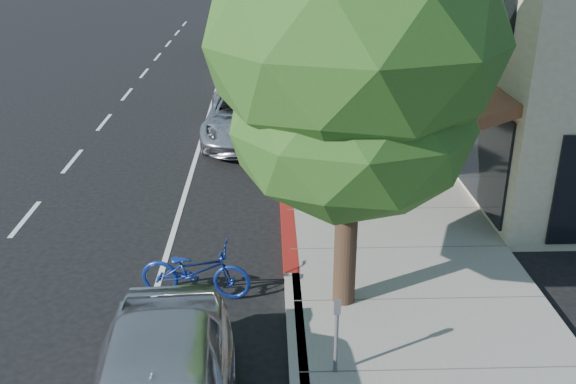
{
  "coord_description": "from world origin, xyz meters",
  "views": [
    {
      "loc": [
        -0.42,
        -11.91,
        6.45
      ],
      "look_at": [
        -0.04,
        0.23,
        1.35
      ],
      "focal_mm": 40.0,
      "sensor_mm": 36.0,
      "label": 1
    }
  ],
  "objects_px": {
    "bicycle": "(195,270)",
    "pedestrian": "(400,108)",
    "street_tree_0": "(353,46)",
    "silver_suv": "(246,116)",
    "cyclist": "(296,164)",
    "dark_sedan": "(266,101)",
    "dark_suv_far": "(235,35)",
    "white_pickup": "(255,59)",
    "street_tree_1": "(322,2)"
  },
  "relations": [
    {
      "from": "street_tree_1",
      "to": "dark_sedan",
      "type": "xyz_separation_m",
      "value": [
        -1.4,
        5.57,
        -3.89
      ]
    },
    {
      "from": "dark_suv_far",
      "to": "dark_sedan",
      "type": "bearing_deg",
      "value": -84.54
    },
    {
      "from": "cyclist",
      "to": "bicycle",
      "type": "bearing_deg",
      "value": 137.13
    },
    {
      "from": "street_tree_0",
      "to": "white_pickup",
      "type": "xyz_separation_m",
      "value": [
        -1.91,
        18.65,
        -3.83
      ]
    },
    {
      "from": "street_tree_1",
      "to": "dark_sedan",
      "type": "relative_size",
      "value": 1.58
    },
    {
      "from": "silver_suv",
      "to": "dark_sedan",
      "type": "relative_size",
      "value": 1.1
    },
    {
      "from": "street_tree_0",
      "to": "silver_suv",
      "type": "distance_m",
      "value": 10.95
    },
    {
      "from": "cyclist",
      "to": "silver_suv",
      "type": "distance_m",
      "value": 5.19
    },
    {
      "from": "cyclist",
      "to": "bicycle",
      "type": "height_order",
      "value": "cyclist"
    },
    {
      "from": "bicycle",
      "to": "pedestrian",
      "type": "relative_size",
      "value": 1.27
    },
    {
      "from": "white_pickup",
      "to": "cyclist",
      "type": "bearing_deg",
      "value": -87.17
    },
    {
      "from": "dark_suv_far",
      "to": "cyclist",
      "type": "bearing_deg",
      "value": -84.7
    },
    {
      "from": "street_tree_0",
      "to": "pedestrian",
      "type": "height_order",
      "value": "street_tree_0"
    },
    {
      "from": "street_tree_0",
      "to": "dark_suv_far",
      "type": "bearing_deg",
      "value": 96.94
    },
    {
      "from": "white_pickup",
      "to": "pedestrian",
      "type": "xyz_separation_m",
      "value": [
        4.81,
        -8.64,
        0.08
      ]
    },
    {
      "from": "cyclist",
      "to": "street_tree_0",
      "type": "bearing_deg",
      "value": 168.87
    },
    {
      "from": "street_tree_1",
      "to": "dark_suv_far",
      "type": "height_order",
      "value": "street_tree_1"
    },
    {
      "from": "white_pickup",
      "to": "dark_suv_far",
      "type": "relative_size",
      "value": 1.22
    },
    {
      "from": "cyclist",
      "to": "silver_suv",
      "type": "xyz_separation_m",
      "value": [
        -1.4,
        5.0,
        -0.17
      ]
    },
    {
      "from": "bicycle",
      "to": "silver_suv",
      "type": "distance_m",
      "value": 9.56
    },
    {
      "from": "silver_suv",
      "to": "pedestrian",
      "type": "xyz_separation_m",
      "value": [
        4.95,
        0.01,
        0.2
      ]
    },
    {
      "from": "pedestrian",
      "to": "dark_sedan",
      "type": "bearing_deg",
      "value": -26.8
    },
    {
      "from": "street_tree_0",
      "to": "cyclist",
      "type": "bearing_deg",
      "value": 97.41
    },
    {
      "from": "street_tree_0",
      "to": "dark_suv_far",
      "type": "relative_size",
      "value": 1.53
    },
    {
      "from": "cyclist",
      "to": "dark_suv_far",
      "type": "height_order",
      "value": "cyclist"
    },
    {
      "from": "street_tree_1",
      "to": "white_pickup",
      "type": "xyz_separation_m",
      "value": [
        -1.91,
        12.65,
        -3.82
      ]
    },
    {
      "from": "bicycle",
      "to": "pedestrian",
      "type": "height_order",
      "value": "pedestrian"
    },
    {
      "from": "street_tree_0",
      "to": "pedestrian",
      "type": "distance_m",
      "value": 11.07
    },
    {
      "from": "street_tree_1",
      "to": "white_pickup",
      "type": "distance_m",
      "value": 13.35
    },
    {
      "from": "street_tree_1",
      "to": "dark_suv_far",
      "type": "distance_m",
      "value": 20.07
    },
    {
      "from": "street_tree_0",
      "to": "white_pickup",
      "type": "distance_m",
      "value": 19.13
    },
    {
      "from": "silver_suv",
      "to": "dark_sedan",
      "type": "bearing_deg",
      "value": 69.11
    },
    {
      "from": "dark_suv_far",
      "to": "white_pickup",
      "type": "bearing_deg",
      "value": -81.59
    },
    {
      "from": "street_tree_1",
      "to": "cyclist",
      "type": "xyz_separation_m",
      "value": [
        -0.65,
        -1.0,
        -3.78
      ]
    },
    {
      "from": "cyclist",
      "to": "silver_suv",
      "type": "bearing_deg",
      "value": -2.92
    },
    {
      "from": "silver_suv",
      "to": "street_tree_1",
      "type": "bearing_deg",
      "value": -61.41
    },
    {
      "from": "dark_suv_far",
      "to": "pedestrian",
      "type": "relative_size",
      "value": 3.07
    },
    {
      "from": "street_tree_0",
      "to": "cyclist",
      "type": "distance_m",
      "value": 6.3
    },
    {
      "from": "bicycle",
      "to": "dark_sedan",
      "type": "relative_size",
      "value": 0.42
    },
    {
      "from": "pedestrian",
      "to": "bicycle",
      "type": "bearing_deg",
      "value": 52.8
    },
    {
      "from": "dark_sedan",
      "to": "pedestrian",
      "type": "bearing_deg",
      "value": -20.1
    },
    {
      "from": "street_tree_1",
      "to": "bicycle",
      "type": "distance_m",
      "value": 7.43
    },
    {
      "from": "street_tree_0",
      "to": "bicycle",
      "type": "distance_m",
      "value": 4.99
    },
    {
      "from": "street_tree_1",
      "to": "pedestrian",
      "type": "distance_m",
      "value": 6.2
    },
    {
      "from": "street_tree_1",
      "to": "silver_suv",
      "type": "relative_size",
      "value": 1.43
    },
    {
      "from": "bicycle",
      "to": "dark_suv_far",
      "type": "xyz_separation_m",
      "value": [
        -0.4,
        24.98,
        0.31
      ]
    },
    {
      "from": "white_pickup",
      "to": "dark_suv_far",
      "type": "xyz_separation_m",
      "value": [
        -1.19,
        6.8,
        -0.03
      ]
    },
    {
      "from": "dark_sedan",
      "to": "pedestrian",
      "type": "height_order",
      "value": "pedestrian"
    },
    {
      "from": "dark_sedan",
      "to": "pedestrian",
      "type": "distance_m",
      "value": 4.58
    },
    {
      "from": "street_tree_0",
      "to": "dark_suv_far",
      "type": "height_order",
      "value": "street_tree_0"
    }
  ]
}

